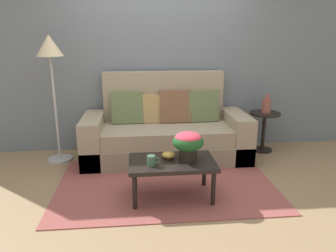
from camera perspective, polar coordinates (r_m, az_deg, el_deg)
name	(u,v)px	position (r m, az deg, el deg)	size (l,w,h in m)	color
ground_plane	(165,181)	(3.80, -0.50, -9.82)	(14.00, 14.00, 0.00)	#997A56
wall_back	(157,52)	(4.69, -1.98, 13.08)	(6.40, 0.12, 2.83)	slate
area_rug	(166,184)	(3.73, -0.40, -10.22)	(2.44, 1.61, 0.01)	#994C47
couch	(166,133)	(4.42, -0.41, -1.20)	(2.21, 0.89, 1.16)	gray
coffee_table	(172,165)	(3.31, 0.73, -6.98)	(0.88, 0.54, 0.41)	black
side_table	(264,125)	(4.84, 16.77, 0.26)	(0.43, 0.43, 0.58)	black
floor_lamp	(51,59)	(4.35, -20.20, 11.07)	(0.33, 0.33, 1.66)	#B2B2B7
potted_plant	(188,143)	(3.26, 3.61, -2.97)	(0.32, 0.32, 0.29)	black
coffee_mug	(152,161)	(3.17, -2.94, -6.18)	(0.13, 0.08, 0.10)	#3D664C
snack_bowl	(169,155)	(3.34, 0.10, -5.18)	(0.14, 0.14, 0.07)	gold
table_vase	(266,105)	(4.76, 17.16, 3.57)	(0.12, 0.12, 0.27)	#934C42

